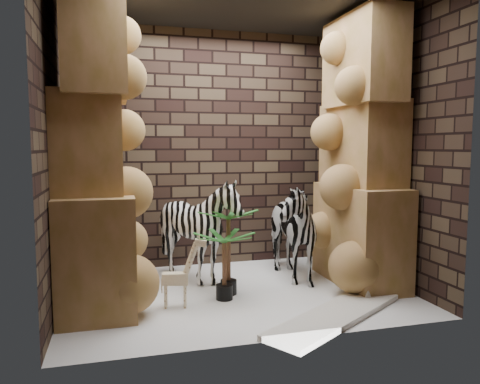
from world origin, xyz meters
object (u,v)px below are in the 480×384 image
object	(u,v)px
giraffe_toy	(175,271)
surfboard	(336,315)
palm_front	(229,252)
zebra_left	(199,235)
palm_back	(224,266)
zebra_right	(284,222)

from	to	relation	value
giraffe_toy	surfboard	bearing A→B (deg)	-14.76
surfboard	palm_front	bearing A→B (deg)	98.03
zebra_left	palm_back	distance (m)	0.67
palm_back	zebra_right	bearing A→B (deg)	33.29
zebra_right	palm_front	size ratio (longest dim) A/B	1.48
palm_front	giraffe_toy	bearing A→B (deg)	-156.89
zebra_right	palm_back	distance (m)	1.06
zebra_right	zebra_left	xyz separation A→B (m)	(-0.99, 0.07, -0.13)
zebra_right	giraffe_toy	distance (m)	1.54
giraffe_toy	surfboard	size ratio (longest dim) A/B	0.42
zebra_right	giraffe_toy	size ratio (longest dim) A/B	1.87
zebra_left	palm_back	world-z (taller)	zebra_left
zebra_right	surfboard	world-z (taller)	zebra_right
zebra_right	surfboard	bearing A→B (deg)	-91.42
palm_front	surfboard	size ratio (longest dim) A/B	0.53
zebra_left	giraffe_toy	distance (m)	0.83
palm_front	palm_back	xyz separation A→B (m)	(-0.08, -0.15, -0.10)
zebra_right	giraffe_toy	world-z (taller)	zebra_right
zebra_right	zebra_left	distance (m)	1.00
surfboard	zebra_left	bearing A→B (deg)	93.36
palm_front	surfboard	bearing A→B (deg)	-49.46
zebra_right	palm_back	xyz separation A→B (m)	(-0.85, -0.56, -0.32)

